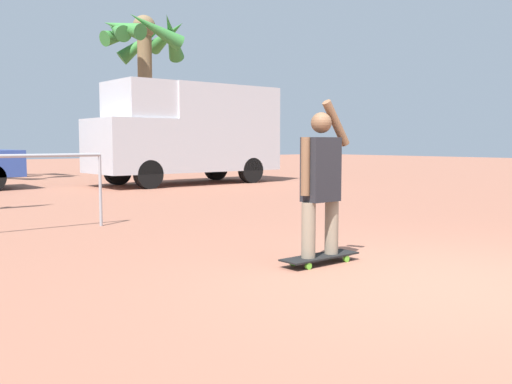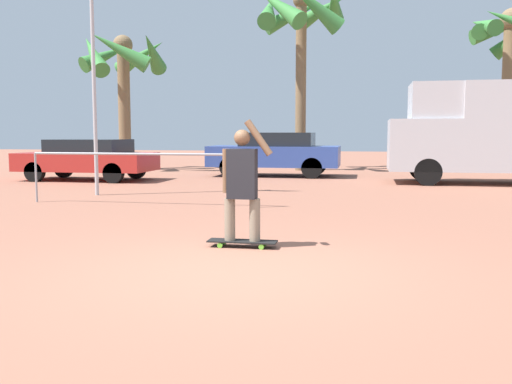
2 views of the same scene
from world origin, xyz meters
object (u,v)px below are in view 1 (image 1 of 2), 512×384
at_px(skateboard, 320,257).
at_px(person_skateboarder, 321,177).
at_px(camper_van, 189,131).
at_px(palm_tree_near_van, 144,48).

height_order(skateboard, person_skateboarder, person_skateboarder).
height_order(skateboard, camper_van, camper_van).
relative_size(person_skateboarder, palm_tree_near_van, 0.25).
bearing_deg(camper_van, skateboard, -116.31).
xyz_separation_m(person_skateboarder, camper_van, (5.14, 10.40, 0.69)).
height_order(person_skateboarder, camper_van, camper_van).
distance_m(person_skateboarder, camper_van, 11.63).
bearing_deg(camper_van, palm_tree_near_van, 73.87).
height_order(skateboard, palm_tree_near_van, palm_tree_near_van).
bearing_deg(skateboard, person_skateboarder, -180.00).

